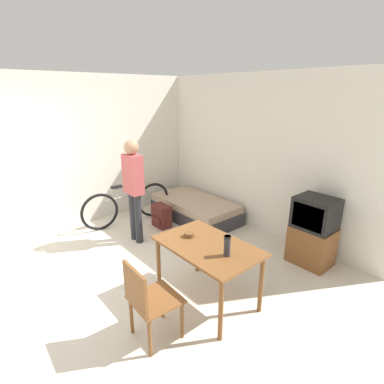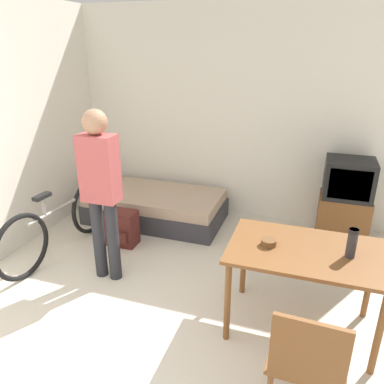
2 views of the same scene
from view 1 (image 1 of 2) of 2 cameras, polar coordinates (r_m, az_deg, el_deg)
ground_plane at (r=4.20m, az=-23.75°, el=-17.85°), size 20.00×20.00×0.00m
wall_back at (r=5.47m, az=10.51°, el=7.34°), size 4.92×0.06×2.70m
wall_left at (r=5.99m, az=-15.79°, el=7.91°), size 0.06×4.39×2.70m
daybed at (r=5.91m, az=0.58°, el=-3.23°), size 1.77×0.93×0.39m
tv at (r=4.61m, az=22.07°, el=-6.96°), size 0.57×0.46×1.01m
dining_table at (r=3.49m, az=2.98°, el=-11.32°), size 1.19×0.76×0.74m
wooden_chair at (r=3.09m, az=-8.59°, el=-19.39°), size 0.47×0.47×0.87m
bicycle at (r=5.78m, az=-12.12°, el=-2.45°), size 0.19×1.77×0.77m
person_standing at (r=4.84m, az=-11.05°, el=1.46°), size 0.34×0.23×1.69m
thermos_flask at (r=3.19m, az=6.73°, el=-9.96°), size 0.07×0.07×0.23m
mate_bowl at (r=3.61m, az=-0.52°, el=-8.11°), size 0.12×0.12×0.05m
backpack at (r=5.57m, az=-5.87°, el=-4.57°), size 0.35×0.26×0.42m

